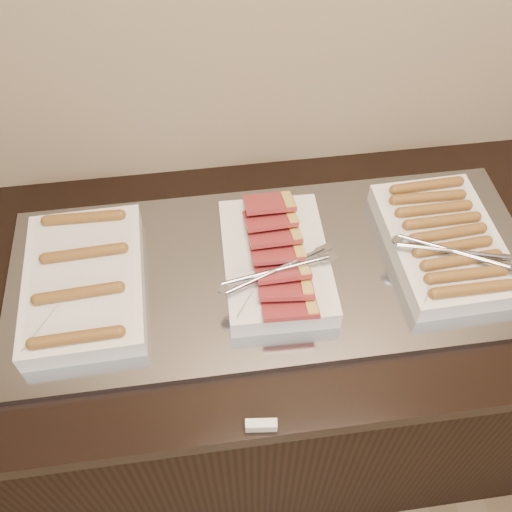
{
  "coord_description": "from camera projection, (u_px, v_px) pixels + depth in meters",
  "views": [
    {
      "loc": [
        -0.15,
        1.36,
        1.96
      ],
      "look_at": [
        -0.05,
        2.13,
        0.97
      ],
      "focal_mm": 40.0,
      "sensor_mm": 36.0,
      "label": 1
    }
  ],
  "objects": [
    {
      "name": "dish_right",
      "position": [
        444.0,
        242.0,
        1.3
      ],
      "size": [
        0.27,
        0.37,
        0.08
      ],
      "rotation": [
        0.0,
        0.0,
        0.03
      ],
      "color": "white",
      "rests_on": "warming_tray"
    },
    {
      "name": "warming_tray",
      "position": [
        274.0,
        270.0,
        1.31
      ],
      "size": [
        1.2,
        0.5,
        0.02
      ],
      "primitive_type": "cube",
      "color": "#9497A1",
      "rests_on": "counter"
    },
    {
      "name": "dish_left",
      "position": [
        84.0,
        281.0,
        1.24
      ],
      "size": [
        0.26,
        0.39,
        0.07
      ],
      "rotation": [
        0.0,
        0.0,
        0.02
      ],
      "color": "white",
      "rests_on": "warming_tray"
    },
    {
      "name": "label_holder",
      "position": [
        261.0,
        425.0,
        1.08
      ],
      "size": [
        0.06,
        0.02,
        0.02
      ],
      "primitive_type": "cube",
      "rotation": [
        0.0,
        0.0,
        -0.11
      ],
      "color": "white",
      "rests_on": "counter"
    },
    {
      "name": "dish_center",
      "position": [
        276.0,
        260.0,
        1.27
      ],
      "size": [
        0.27,
        0.37,
        0.09
      ],
      "rotation": [
        0.0,
        0.0,
        -0.03
      ],
      "color": "white",
      "rests_on": "warming_tray"
    },
    {
      "name": "counter",
      "position": [
        272.0,
        363.0,
        1.67
      ],
      "size": [
        2.06,
        0.76,
        0.9
      ],
      "color": "black",
      "rests_on": "ground"
    }
  ]
}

